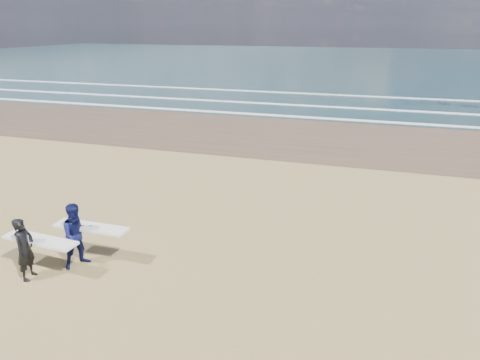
% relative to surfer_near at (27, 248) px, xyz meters
% --- Properties ---
extents(ocean, '(220.00, 100.00, 0.02)m').
position_rel_surfer_near_xyz_m(ocean, '(21.38, 72.15, -0.89)').
color(ocean, '#1B363B').
rests_on(ocean, ground).
extents(surfer_near, '(2.23, 1.03, 1.76)m').
position_rel_surfer_near_xyz_m(surfer_near, '(0.00, 0.00, 0.00)').
color(surfer_near, black).
rests_on(surfer_near, ground).
extents(surfer_far, '(2.21, 1.20, 1.88)m').
position_rel_surfer_near_xyz_m(surfer_far, '(0.90, 0.96, 0.05)').
color(surfer_far, '#0A0F3C').
rests_on(surfer_far, ground).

